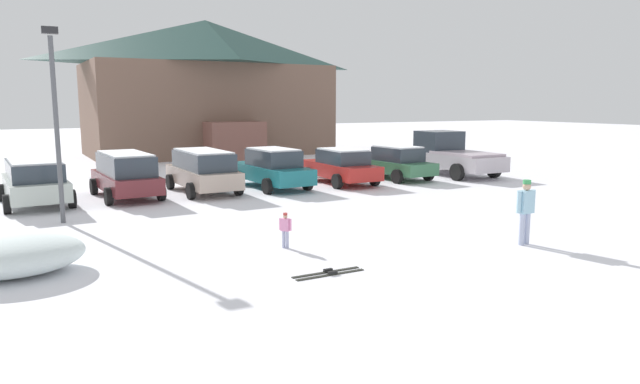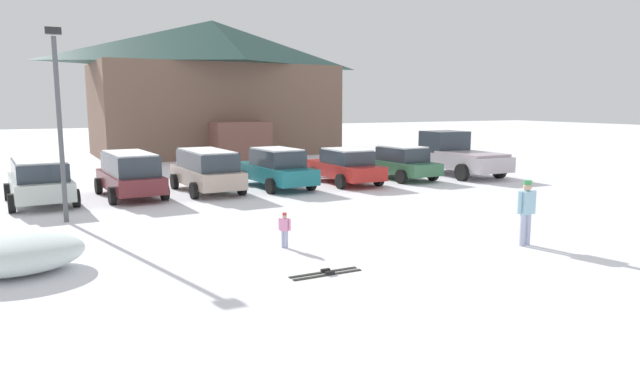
% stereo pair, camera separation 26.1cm
% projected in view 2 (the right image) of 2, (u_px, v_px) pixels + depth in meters
% --- Properties ---
extents(ground, '(160.00, 160.00, 0.00)m').
position_uv_depth(ground, '(527.00, 300.00, 10.49)').
color(ground, white).
extents(ski_lodge, '(16.73, 11.14, 9.18)m').
position_uv_depth(ski_lodge, '(214.00, 87.00, 39.89)').
color(ski_lodge, brown).
rests_on(ski_lodge, ground).
extents(parked_silver_wagon, '(2.46, 4.73, 1.62)m').
position_uv_depth(parked_silver_wagon, '(39.00, 179.00, 20.30)').
color(parked_silver_wagon, silver).
rests_on(parked_silver_wagon, ground).
extents(parked_maroon_van, '(2.33, 4.63, 1.72)m').
position_uv_depth(parked_maroon_van, '(130.00, 173.00, 21.75)').
color(parked_maroon_van, maroon).
rests_on(parked_maroon_van, ground).
extents(parked_beige_suv, '(2.27, 4.71, 1.71)m').
position_uv_depth(parked_beige_suv, '(207.00, 169.00, 22.97)').
color(parked_beige_suv, '#B9A393').
rests_on(parked_beige_suv, ground).
extents(parked_teal_hatchback, '(2.35, 4.89, 1.69)m').
position_uv_depth(parked_teal_hatchback, '(276.00, 168.00, 24.15)').
color(parked_teal_hatchback, '#1B7179').
rests_on(parked_teal_hatchback, ground).
extents(parked_red_sedan, '(2.11, 4.53, 1.57)m').
position_uv_depth(parked_red_sedan, '(345.00, 166.00, 25.40)').
color(parked_red_sedan, '#B4241F').
rests_on(parked_red_sedan, ground).
extents(parked_green_coupe, '(2.34, 4.35, 1.57)m').
position_uv_depth(parked_green_coupe, '(400.00, 162.00, 26.86)').
color(parked_green_coupe, '#376F4A').
rests_on(parked_green_coupe, ground).
extents(pickup_truck, '(2.55, 5.63, 2.15)m').
position_uv_depth(pickup_truck, '(455.00, 155.00, 28.42)').
color(pickup_truck, '#BBB1BA').
rests_on(pickup_truck, ground).
extents(skier_child_in_pink_snowsuit, '(0.24, 0.26, 0.89)m').
position_uv_depth(skier_child_in_pink_snowsuit, '(285.00, 228.00, 14.17)').
color(skier_child_in_pink_snowsuit, '#A6ABCE').
rests_on(skier_child_in_pink_snowsuit, ground).
extents(skier_adult_in_blue_parka, '(0.62, 0.27, 1.67)m').
position_uv_depth(skier_adult_in_blue_parka, '(526.00, 209.00, 14.35)').
color(skier_adult_in_blue_parka, '#A4AECC').
rests_on(skier_adult_in_blue_parka, ground).
extents(pair_of_skis, '(1.62, 0.33, 0.08)m').
position_uv_depth(pair_of_skis, '(326.00, 273.00, 12.08)').
color(pair_of_skis, black).
rests_on(pair_of_skis, ground).
extents(lamp_post, '(0.44, 0.24, 5.74)m').
position_uv_depth(lamp_post, '(59.00, 115.00, 16.84)').
color(lamp_post, '#515459').
rests_on(lamp_post, ground).
extents(plowed_snow_pile, '(2.89, 2.32, 0.83)m').
position_uv_depth(plowed_snow_pile, '(12.00, 254.00, 12.11)').
color(plowed_snow_pile, white).
rests_on(plowed_snow_pile, ground).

